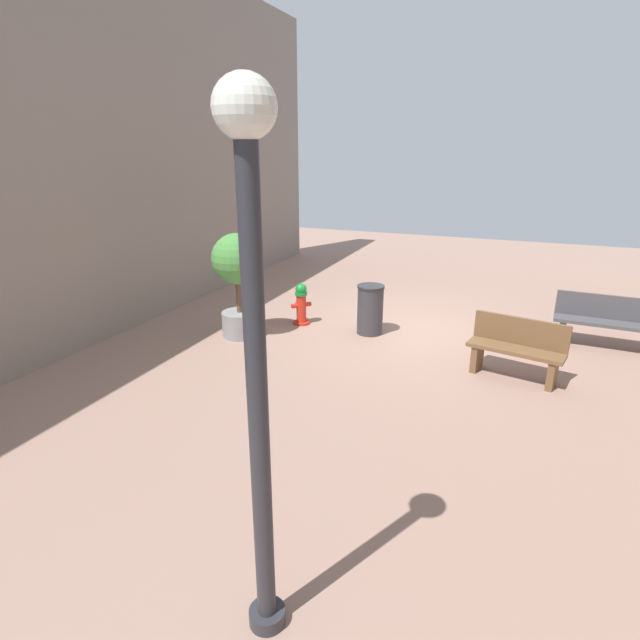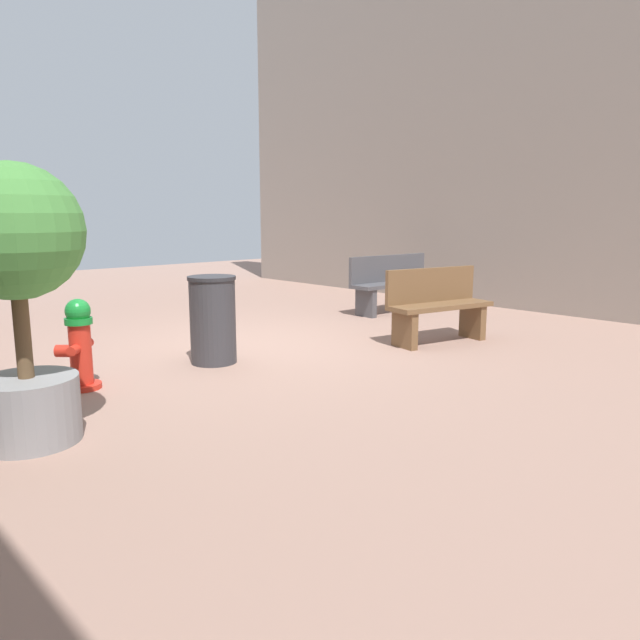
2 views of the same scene
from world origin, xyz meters
name	(u,v)px [view 2 (image 2 of 2)]	position (x,y,z in m)	size (l,w,h in m)	color
ground_plane	(240,347)	(0.00, 0.00, 0.00)	(23.40, 23.40, 0.00)	#9E7A6B
fire_hydrant	(79,344)	(2.15, 0.44, 0.43)	(0.38, 0.38, 0.86)	red
bench_near	(393,282)	(-3.51, -0.46, 0.50)	(1.80, 0.54, 0.95)	#4C4C51
bench_far	(437,305)	(-2.03, 1.49, 0.48)	(1.50, 0.74, 0.95)	brown
planter_tree	(17,272)	(2.95, 1.52, 1.23)	(0.95, 0.95, 1.99)	gray
trash_bin	(213,320)	(0.68, 0.44, 0.49)	(0.53, 0.53, 0.97)	#38383D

